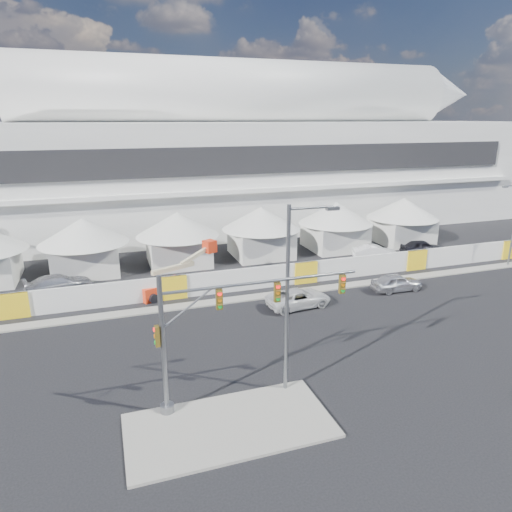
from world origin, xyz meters
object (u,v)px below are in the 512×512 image
object	(u,v)px
streetlight_median	(292,288)
sedan_silver	(397,282)
pickup_curb	(299,298)
lot_car_b	(422,247)
boom_lift	(170,283)
lot_car_c	(59,284)
traffic_mast	(209,331)
lot_car_a	(375,253)

from	to	relation	value
streetlight_median	sedan_silver	bearing A→B (deg)	37.05
sedan_silver	streetlight_median	xyz separation A→B (m)	(-14.69, -11.09, 5.29)
pickup_curb	lot_car_b	xyz separation A→B (m)	(18.87, 9.07, 0.08)
streetlight_median	boom_lift	world-z (taller)	streetlight_median
streetlight_median	lot_car_b	bearing A→B (deg)	39.25
sedan_silver	boom_lift	distance (m)	19.65
sedan_silver	lot_car_b	world-z (taller)	lot_car_b
pickup_curb	lot_car_c	size ratio (longest dim) A/B	0.95
lot_car_b	sedan_silver	bearing A→B (deg)	143.18
sedan_silver	lot_car_c	world-z (taller)	lot_car_c
sedan_silver	traffic_mast	bearing A→B (deg)	122.25
sedan_silver	traffic_mast	size ratio (longest dim) A/B	0.42
sedan_silver	lot_car_b	size ratio (longest dim) A/B	0.94
boom_lift	lot_car_a	bearing A→B (deg)	-15.97
lot_car_a	lot_car_b	xyz separation A→B (m)	(6.02, 0.06, 0.03)
lot_car_b	traffic_mast	bearing A→B (deg)	135.35
boom_lift	lot_car_c	bearing A→B (deg)	134.69
lot_car_c	traffic_mast	world-z (taller)	traffic_mast
lot_car_b	traffic_mast	world-z (taller)	traffic_mast
sedan_silver	lot_car_b	bearing A→B (deg)	-45.48
sedan_silver	lot_car_c	xyz separation A→B (m)	(-27.92, 8.87, 0.04)
lot_car_a	traffic_mast	xyz separation A→B (m)	(-22.49, -19.63, 3.51)
pickup_curb	sedan_silver	bearing A→B (deg)	-92.02
streetlight_median	boom_lift	size ratio (longest dim) A/B	1.28
pickup_curb	boom_lift	bearing A→B (deg)	52.65
pickup_curb	boom_lift	distance (m)	11.07
lot_car_c	boom_lift	world-z (taller)	boom_lift
lot_car_b	traffic_mast	distance (m)	34.83
lot_car_c	lot_car_b	bearing A→B (deg)	-106.72
lot_car_a	lot_car_c	xyz separation A→B (m)	(-31.23, 0.40, 0.02)
traffic_mast	streetlight_median	distance (m)	4.82
lot_car_b	streetlight_median	size ratio (longest dim) A/B	0.46
pickup_curb	lot_car_b	bearing A→B (deg)	-69.55
lot_car_a	boom_lift	size ratio (longest dim) A/B	0.59
sedan_silver	lot_car_c	distance (m)	29.29
lot_car_b	lot_car_c	distance (m)	37.26
lot_car_c	traffic_mast	size ratio (longest dim) A/B	0.51
boom_lift	pickup_curb	bearing A→B (deg)	-56.10
pickup_curb	streetlight_median	xyz separation A→B (m)	(-5.16, -10.56, 5.32)
traffic_mast	lot_car_b	bearing A→B (deg)	34.62
pickup_curb	lot_car_b	size ratio (longest dim) A/B	1.10
lot_car_c	boom_lift	xyz separation A→B (m)	(9.02, -3.52, 0.25)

